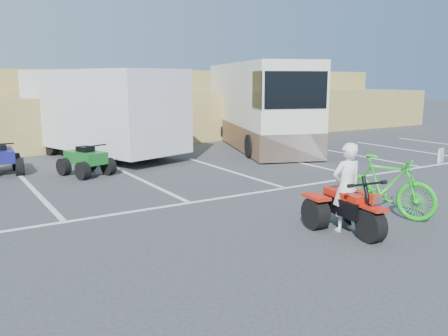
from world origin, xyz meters
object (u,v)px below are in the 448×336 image
quad_atv_blue (2,174)px  quad_atv_green (87,175)px  green_dirt_bike (385,186)px  cargo_trailer (101,110)px  rider (346,187)px  rv_motorhome (257,110)px  red_trike_atv (350,233)px

quad_atv_blue → quad_atv_green: 2.50m
quad_atv_blue → quad_atv_green: (2.03, -1.45, 0.00)m
green_dirt_bike → quad_atv_green: (-3.91, 7.17, -0.61)m
quad_atv_blue → quad_atv_green: quad_atv_blue is taller
quad_atv_blue → cargo_trailer: bearing=27.8°
rider → green_dirt_bike: bearing=-160.9°
rider → rv_motorhome: size_ratio=0.17×
red_trike_atv → rv_motorhome: (5.22, 10.14, 1.41)m
green_dirt_bike → rv_motorhome: size_ratio=0.22×
rv_motorhome → quad_atv_blue: rv_motorhome is taller
red_trike_atv → rv_motorhome: bearing=70.9°
rv_motorhome → quad_atv_green: size_ratio=6.57×
red_trike_atv → rider: (0.02, 0.15, 0.80)m
green_dirt_bike → cargo_trailer: bearing=84.2°
green_dirt_bike → quad_atv_blue: size_ratio=1.38×
rider → green_dirt_bike: rider is taller
green_dirt_bike → rv_motorhome: bearing=49.0°
quad_atv_green → rv_motorhome: bearing=0.4°
rider → rv_motorhome: (5.20, 9.99, 0.61)m
quad_atv_green → rider: bearing=-88.9°
red_trike_atv → green_dirt_bike: green_dirt_bike is taller
rider → cargo_trailer: cargo_trailer is taller
rider → quad_atv_blue: bearing=-54.5°
red_trike_atv → cargo_trailer: (-1.10, 10.62, 1.62)m
quad_atv_green → cargo_trailer: bearing=46.7°
red_trike_atv → rider: bearing=90.0°
quad_atv_blue → green_dirt_bike: bearing=-52.2°
rider → cargo_trailer: bearing=-75.8°
green_dirt_bike → cargo_trailer: size_ratio=0.29×
red_trike_atv → quad_atv_green: red_trike_atv is taller
red_trike_atv → quad_atv_green: (-2.54, 7.58, 0.00)m
rider → green_dirt_bike: 1.39m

